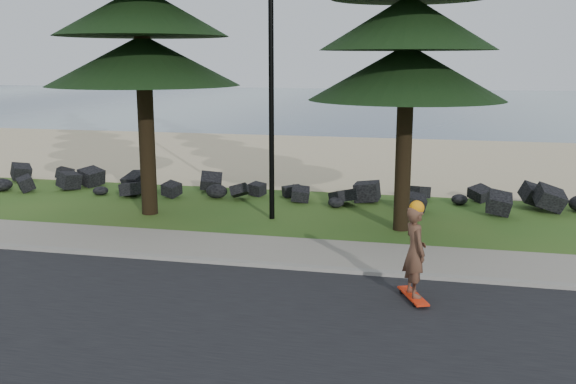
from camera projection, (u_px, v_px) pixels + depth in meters
The scene contains 9 objects.
ground at pixel (238, 252), 14.48m from camera, with size 160.00×160.00×0.00m, color #2B561B.
road at pixel (154, 334), 10.18m from camera, with size 160.00×7.00×0.02m, color black.
kerb at pixel (225, 262), 13.61m from camera, with size 160.00×0.20×0.10m, color gray.
sidewalk at pixel (240, 248), 14.66m from camera, with size 160.00×2.00×0.08m, color gray.
beach_sand at pixel (334, 157), 28.33m from camera, with size 160.00×15.00×0.01m, color beige.
ocean at pixel (390, 103), 63.18m from camera, with size 160.00×58.00×0.01m, color #364D67.
seawall_boulders at pixel (291, 200), 19.83m from camera, with size 60.00×2.40×1.10m, color black, non-canonical shape.
lamp_post at pixel (271, 65), 16.69m from camera, with size 0.25×0.14×8.14m.
skateboarder at pixel (415, 252), 11.39m from camera, with size 0.61×1.00×1.84m.
Camera 1 is at (4.16, -13.31, 4.30)m, focal length 40.00 mm.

